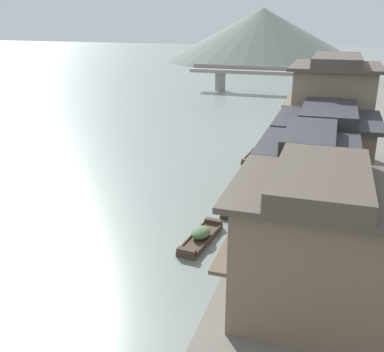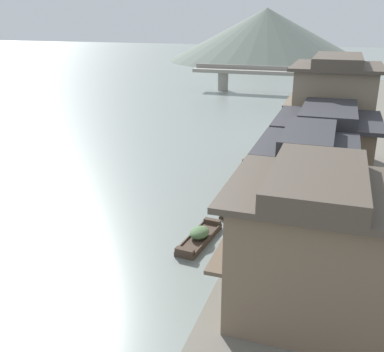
# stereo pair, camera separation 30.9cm
# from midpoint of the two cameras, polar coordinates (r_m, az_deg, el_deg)

# --- Properties ---
(boat_moored_nearest) EXTENTS (1.18, 3.61, 0.34)m
(boat_moored_nearest) POSITION_cam_midpoint_polar(r_m,az_deg,el_deg) (61.74, 12.76, 8.01)
(boat_moored_nearest) COLOR #232326
(boat_moored_nearest) RESTS_ON ground
(boat_moored_second) EXTENTS (1.42, 4.00, 0.49)m
(boat_moored_second) POSITION_cam_midpoint_polar(r_m,az_deg,el_deg) (40.59, 8.13, 2.36)
(boat_moored_second) COLOR brown
(boat_moored_second) RESTS_ON ground
(boat_moored_third) EXTENTS (1.14, 4.09, 0.70)m
(boat_moored_third) POSITION_cam_midpoint_polar(r_m,az_deg,el_deg) (30.01, 5.81, -3.73)
(boat_moored_third) COLOR #33281E
(boat_moored_third) RESTS_ON ground
(boat_moored_far) EXTENTS (1.56, 4.43, 0.84)m
(boat_moored_far) POSITION_cam_midpoint_polar(r_m,az_deg,el_deg) (25.64, 1.31, -7.77)
(boat_moored_far) COLOR #423328
(boat_moored_far) RESTS_ON ground
(house_waterfront_nearest) EXTENTS (7.01, 6.53, 6.14)m
(house_waterfront_nearest) POSITION_cam_midpoint_polar(r_m,az_deg,el_deg) (18.55, 15.51, -8.33)
(house_waterfront_nearest) COLOR #75604C
(house_waterfront_nearest) RESTS_ON riverbank_right
(house_waterfront_second) EXTENTS (5.32, 5.77, 6.14)m
(house_waterfront_second) POSITION_cam_midpoint_polar(r_m,az_deg,el_deg) (24.24, 14.53, -1.42)
(house_waterfront_second) COLOR #7F705B
(house_waterfront_second) RESTS_ON riverbank_right
(house_waterfront_tall) EXTENTS (6.76, 6.69, 6.14)m
(house_waterfront_tall) POSITION_cam_midpoint_polar(r_m,az_deg,el_deg) (30.53, 16.92, 2.69)
(house_waterfront_tall) COLOR #75604C
(house_waterfront_tall) RESTS_ON riverbank_right
(house_waterfront_narrow) EXTENTS (6.97, 8.07, 8.74)m
(house_waterfront_narrow) POSITION_cam_midpoint_polar(r_m,az_deg,el_deg) (37.64, 17.80, 7.75)
(house_waterfront_narrow) COLOR #7F705B
(house_waterfront_narrow) RESTS_ON riverbank_right
(stone_bridge) EXTENTS (26.16, 2.40, 4.36)m
(stone_bridge) POSITION_cam_midpoint_polar(r_m,az_deg,el_deg) (77.68, 9.90, 12.56)
(stone_bridge) COLOR gray
(stone_bridge) RESTS_ON ground
(hill_far_west) EXTENTS (56.79, 56.79, 14.68)m
(hill_far_west) POSITION_cam_midpoint_polar(r_m,az_deg,el_deg) (137.65, 9.53, 17.47)
(hill_far_west) COLOR slate
(hill_far_west) RESTS_ON ground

